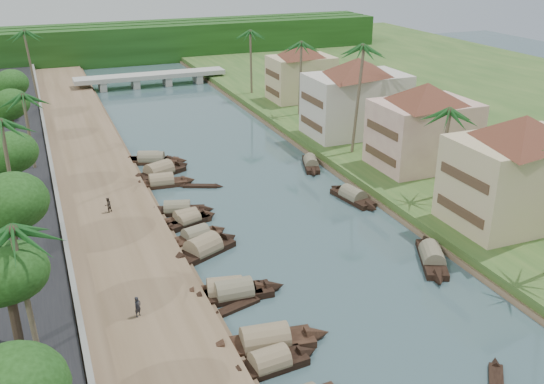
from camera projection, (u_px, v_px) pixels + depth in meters
name	position (u px, v px, depth m)	size (l,w,h in m)	color
ground	(318.00, 258.00, 52.58)	(220.00, 220.00, 0.00)	#385054
left_bank	(100.00, 197.00, 64.07)	(10.00, 180.00, 0.80)	brown
right_bank	(385.00, 155.00, 75.99)	(16.00, 180.00, 1.20)	#2A4D1F
road	(13.00, 207.00, 61.04)	(8.00, 180.00, 1.40)	black
retaining_wall	(57.00, 195.00, 62.27)	(0.40, 180.00, 1.10)	slate
treeline	(125.00, 43.00, 136.69)	(120.00, 14.00, 8.00)	#15330D
bridge	(151.00, 77.00, 113.59)	(28.00, 4.00, 2.40)	#A2A197
building_near	(518.00, 169.00, 54.91)	(14.85, 14.85, 10.20)	tan
building_mid	(424.00, 124.00, 69.06)	(14.11, 14.11, 9.70)	beige
building_far	(356.00, 96.00, 80.61)	(15.59, 15.59, 10.20)	beige
building_distant	(301.00, 71.00, 98.28)	(12.62, 12.62, 9.20)	tan
sampan_1	(270.00, 363.00, 38.94)	(7.21, 2.22, 2.13)	black
sampan_2	(265.00, 342.00, 41.02)	(9.62, 3.05, 2.46)	black
sampan_3	(234.00, 293.00, 46.69)	(8.58, 2.29, 2.28)	black
sampan_4	(225.00, 291.00, 46.93)	(8.19, 3.29, 2.27)	black
sampan_5	(203.00, 249.00, 53.22)	(8.29, 5.40, 2.58)	black
sampan_6	(196.00, 237.00, 55.53)	(6.85, 3.32, 2.03)	black
sampan_7	(189.00, 221.00, 58.61)	(6.38, 3.33, 1.75)	black
sampan_8	(186.00, 219.00, 59.03)	(6.58, 2.32, 2.03)	black
sampan_9	(177.00, 210.00, 61.08)	(7.72, 3.57, 1.96)	black
sampan_10	(162.00, 183.00, 67.88)	(7.92, 2.26, 2.16)	black
sampan_11	(159.00, 172.00, 70.85)	(8.94, 5.54, 2.52)	black
sampan_12	(152.00, 160.00, 74.81)	(8.93, 4.89, 2.14)	black
sampan_13	(149.00, 159.00, 75.08)	(7.62, 4.13, 2.09)	black
sampan_14	(432.00, 258.00, 51.86)	(5.39, 8.76, 2.17)	black
sampan_15	(353.00, 197.00, 64.13)	(2.98, 8.02, 2.12)	black
sampan_16	(311.00, 164.00, 73.61)	(3.79, 7.74, 1.92)	black
canoe_1	(237.00, 307.00, 45.43)	(5.28, 2.29, 0.85)	black
canoe_2	(200.00, 186.00, 67.70)	(5.10, 2.76, 0.76)	black
palm_1	(446.00, 113.00, 58.75)	(3.20, 3.20, 10.61)	brown
palm_2	(359.00, 49.00, 70.44)	(3.20, 3.20, 14.52)	brown
palm_3	(301.00, 45.00, 87.56)	(3.20, 3.20, 12.15)	brown
palm_4	(16.00, 231.00, 34.70)	(3.20, 3.20, 10.50)	brown
palm_5	(0.00, 124.00, 52.75)	(3.20, 3.20, 11.13)	brown
palm_6	(24.00, 97.00, 66.38)	(3.20, 3.20, 10.00)	brown
palm_7	(251.00, 33.00, 100.37)	(3.20, 3.20, 11.90)	brown
palm_8	(27.00, 33.00, 91.19)	(3.20, 3.20, 12.98)	brown
tree_1	(6.00, 275.00, 36.41)	(4.41, 4.41, 7.49)	#423126
tree_2	(8.00, 204.00, 46.63)	(5.42, 5.42, 7.70)	#423126
tree_3	(9.00, 154.00, 59.30)	(4.85, 4.85, 6.83)	#423126
tree_4	(9.00, 106.00, 75.54)	(4.43, 4.43, 6.94)	#423126
tree_5	(9.00, 85.00, 86.31)	(4.73, 4.73, 7.03)	#423126
tree_6	(388.00, 89.00, 82.42)	(4.79, 4.79, 7.71)	#423126
person_near	(138.00, 307.00, 42.86)	(0.57, 0.38, 1.57)	black
person_far	(108.00, 205.00, 59.33)	(0.73, 0.57, 1.51)	#362D25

